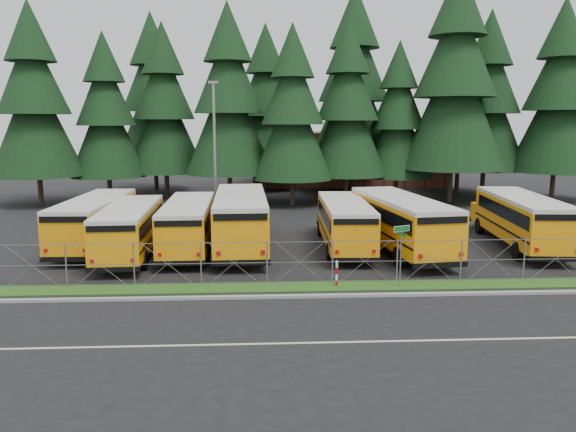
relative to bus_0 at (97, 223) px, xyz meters
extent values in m
plane|color=black|center=(13.87, -7.05, -1.47)|extent=(120.00, 120.00, 0.00)
cube|color=gray|center=(13.87, -10.15, -1.41)|extent=(50.00, 0.25, 0.12)
cube|color=#1A3F12|center=(13.87, -8.75, -1.44)|extent=(50.00, 1.40, 0.06)
cube|color=beige|center=(13.87, -15.05, -1.46)|extent=(50.00, 0.12, 0.01)
cube|color=brown|center=(19.87, 32.95, 1.53)|extent=(22.00, 10.00, 6.00)
cylinder|color=gray|center=(15.80, -8.89, -0.07)|extent=(0.06, 0.06, 2.80)
cube|color=#0D5F1A|center=(15.80, -8.89, 1.21)|extent=(0.75, 0.33, 0.22)
cube|color=white|center=(15.80, -8.89, 1.21)|extent=(0.78, 0.34, 0.26)
cube|color=#0D5F1A|center=(15.80, -8.89, 0.97)|extent=(0.23, 0.52, 0.18)
cylinder|color=#B20C0C|center=(12.98, -8.69, -0.87)|extent=(0.11, 0.11, 1.20)
cylinder|color=gray|center=(6.33, 8.23, 3.53)|extent=(0.20, 0.20, 10.00)
cube|color=gray|center=(6.33, 8.23, 8.58)|extent=(0.70, 0.35, 0.18)
camera|label=1|loc=(9.55, -32.89, 5.95)|focal=35.00mm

